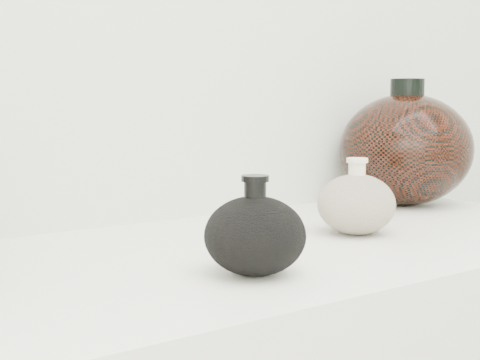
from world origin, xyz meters
TOP-DOWN VIEW (x-y plane):
  - black_gourd_vase at (-0.08, 0.83)m, footprint 0.14×0.14m
  - cream_gourd_vase at (0.18, 0.93)m, footprint 0.12×0.12m
  - right_round_pot at (0.47, 1.08)m, footprint 0.33×0.33m

SIDE VIEW (x-z plane):
  - cream_gourd_vase at x=0.18m, z-range 0.89..1.00m
  - black_gourd_vase at x=-0.08m, z-range 0.89..1.00m
  - right_round_pot at x=0.47m, z-range 0.89..1.13m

